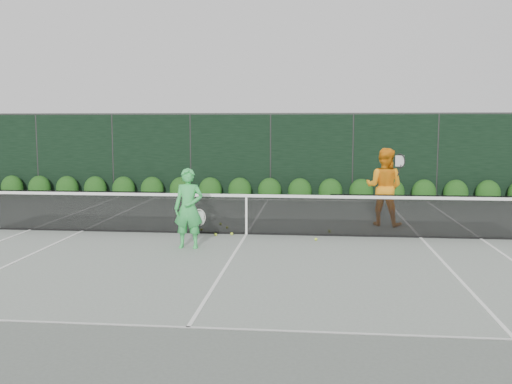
# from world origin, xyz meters

# --- Properties ---
(ground) EXTENTS (80.00, 80.00, 0.00)m
(ground) POSITION_xyz_m (0.00, 0.00, 0.00)
(ground) COLOR gray
(ground) RESTS_ON ground
(tennis_net) EXTENTS (12.90, 0.10, 1.07)m
(tennis_net) POSITION_xyz_m (-0.02, 0.00, 0.53)
(tennis_net) COLOR black
(tennis_net) RESTS_ON ground
(player_woman) EXTENTS (0.66, 0.42, 1.72)m
(player_woman) POSITION_xyz_m (-1.05, -1.61, 0.86)
(player_woman) COLOR #3AC658
(player_woman) RESTS_ON ground
(player_man) EXTENTS (1.20, 1.07, 2.03)m
(player_man) POSITION_xyz_m (3.44, 1.62, 1.02)
(player_man) COLOR orange
(player_man) RESTS_ON ground
(court_lines) EXTENTS (11.03, 23.83, 0.01)m
(court_lines) POSITION_xyz_m (0.00, 0.00, 0.01)
(court_lines) COLOR white
(court_lines) RESTS_ON ground
(windscreen_fence) EXTENTS (32.00, 21.07, 3.06)m
(windscreen_fence) POSITION_xyz_m (0.00, -2.71, 1.51)
(windscreen_fence) COLOR black
(windscreen_fence) RESTS_ON ground
(hedge_row) EXTENTS (31.66, 0.65, 0.94)m
(hedge_row) POSITION_xyz_m (-0.00, 7.15, 0.23)
(hedge_row) COLOR #133C10
(hedge_row) RESTS_ON ground
(tennis_balls) EXTENTS (3.24, 1.83, 0.07)m
(tennis_balls) POSITION_xyz_m (0.01, 0.24, 0.03)
(tennis_balls) COLOR #C8E733
(tennis_balls) RESTS_ON ground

